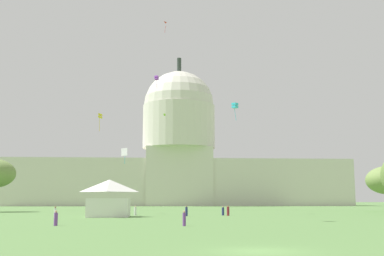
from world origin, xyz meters
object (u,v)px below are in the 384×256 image
(person_purple_mid_left, at_px, (56,219))
(kite_lime_mid, at_px, (165,115))
(person_white_aisle_center, at_px, (55,212))
(kite_violet_high, at_px, (157,78))
(capitol_building, at_px, (179,154))
(kite_red_high, at_px, (167,24))
(kite_yellow_mid, at_px, (100,116))
(kite_white_low, at_px, (124,152))
(kite_cyan_mid, at_px, (235,106))
(person_purple_lawn_far_right, at_px, (184,219))
(person_navy_edge_west, at_px, (186,211))
(event_tent, at_px, (109,198))
(person_white_back_left, at_px, (135,211))
(person_maroon_near_tree_west, at_px, (228,211))
(person_navy_back_right, at_px, (223,211))

(person_purple_mid_left, bearing_deg, kite_lime_mid, 90.61)
(person_purple_mid_left, height_order, person_white_aisle_center, person_white_aisle_center)
(person_white_aisle_center, height_order, kite_violet_high, kite_violet_high)
(capitol_building, bearing_deg, person_purple_mid_left, -97.06)
(kite_red_high, bearing_deg, kite_yellow_mid, 171.42)
(kite_white_low, relative_size, kite_cyan_mid, 0.84)
(person_purple_lawn_far_right, bearing_deg, person_navy_edge_west, -164.15)
(person_purple_mid_left, distance_m, person_purple_lawn_far_right, 12.98)
(event_tent, xyz_separation_m, person_purple_mid_left, (-2.75, -24.00, -2.09))
(person_purple_mid_left, xyz_separation_m, kite_white_low, (4.06, 35.03, 10.16))
(event_tent, xyz_separation_m, kite_cyan_mid, (21.75, 14.19, 17.44))
(person_purple_mid_left, xyz_separation_m, kite_lime_mid, (11.77, 114.97, 31.37))
(person_purple_mid_left, distance_m, person_white_aisle_center, 21.78)
(event_tent, relative_size, kite_cyan_mid, 1.91)
(capitol_building, bearing_deg, kite_lime_mid, -101.64)
(person_white_back_left, relative_size, kite_lime_mid, 1.79)
(person_white_aisle_center, height_order, kite_yellow_mid, kite_yellow_mid)
(person_maroon_near_tree_west, relative_size, person_purple_lawn_far_right, 1.08)
(person_white_aisle_center, height_order, person_navy_back_right, person_white_aisle_center)
(person_white_back_left, relative_size, person_purple_lawn_far_right, 1.02)
(person_navy_back_right, bearing_deg, kite_red_high, 118.62)
(kite_violet_high, distance_m, kite_lime_mid, 39.87)
(kite_yellow_mid, distance_m, kite_cyan_mid, 27.02)
(event_tent, distance_m, kite_yellow_mid, 26.87)
(person_purple_mid_left, bearing_deg, capitol_building, 89.39)
(person_white_back_left, relative_size, person_maroon_near_tree_west, 0.95)
(capitol_building, height_order, person_maroon_near_tree_west, capitol_building)
(kite_cyan_mid, bearing_deg, person_navy_back_right, 23.07)
(person_white_back_left, bearing_deg, person_navy_edge_west, 16.91)
(person_purple_mid_left, distance_m, person_white_back_left, 31.35)
(person_navy_back_right, bearing_deg, kite_cyan_mid, 85.57)
(capitol_building, distance_m, person_white_aisle_center, 127.58)
(kite_violet_high, bearing_deg, kite_white_low, -74.51)
(person_maroon_near_tree_west, bearing_deg, kite_white_low, -127.60)
(event_tent, height_order, person_purple_lawn_far_right, event_tent)
(event_tent, height_order, person_maroon_near_tree_west, event_tent)
(kite_violet_high, distance_m, kite_red_high, 17.35)
(person_maroon_near_tree_west, height_order, kite_cyan_mid, kite_cyan_mid)
(event_tent, relative_size, kite_lime_mid, 7.43)
(person_purple_lawn_far_right, distance_m, kite_yellow_mid, 51.88)
(kite_yellow_mid, relative_size, kite_cyan_mid, 1.07)
(person_white_back_left, height_order, kite_red_high, kite_red_high)
(person_navy_back_right, bearing_deg, person_white_aisle_center, -143.68)
(kite_red_high, relative_size, kite_cyan_mid, 0.80)
(kite_lime_mid, height_order, kite_yellow_mid, kite_lime_mid)
(person_white_back_left, bearing_deg, kite_lime_mid, 130.28)
(person_white_back_left, bearing_deg, capitol_building, 128.14)
(person_white_back_left, height_order, kite_violet_high, kite_violet_high)
(person_maroon_near_tree_west, height_order, kite_yellow_mid, kite_yellow_mid)
(person_white_aisle_center, bearing_deg, kite_cyan_mid, -53.01)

